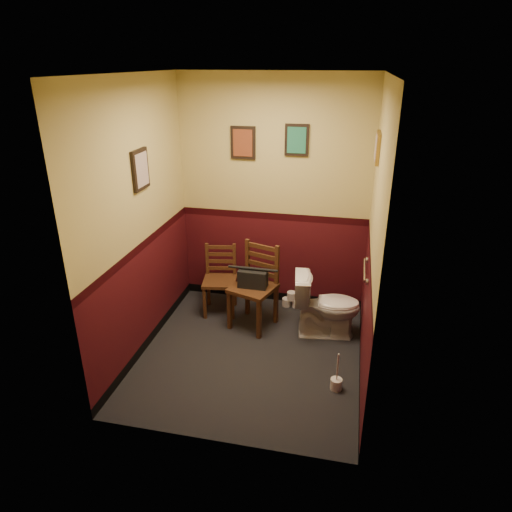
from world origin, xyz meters
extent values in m
cube|color=black|center=(0.00, 0.00, 0.00)|extent=(2.20, 2.40, 0.00)
cube|color=silver|center=(0.00, 0.00, 2.70)|extent=(2.20, 2.40, 0.00)
cube|color=#3E0C12|center=(0.00, 1.20, 1.35)|extent=(2.20, 0.00, 2.70)
cube|color=#3E0C12|center=(0.00, -1.20, 1.35)|extent=(2.20, 0.00, 2.70)
cube|color=#3E0C12|center=(-1.10, 0.00, 1.35)|extent=(0.00, 2.40, 2.70)
cube|color=#3E0C12|center=(1.10, 0.00, 1.35)|extent=(0.00, 2.40, 2.70)
cylinder|color=silver|center=(1.07, 0.25, 0.95)|extent=(0.03, 0.50, 0.03)
cylinder|color=silver|center=(1.09, 0.00, 0.95)|extent=(0.02, 0.06, 0.06)
cylinder|color=silver|center=(1.09, 0.50, 0.95)|extent=(0.02, 0.06, 0.06)
cube|color=black|center=(-0.35, 1.18, 1.95)|extent=(0.28, 0.03, 0.36)
cube|color=brown|center=(-0.35, 1.17, 1.95)|extent=(0.22, 0.01, 0.30)
cube|color=black|center=(0.25, 1.18, 2.00)|extent=(0.26, 0.03, 0.34)
cube|color=#226F51|center=(0.25, 1.17, 2.00)|extent=(0.20, 0.01, 0.28)
cube|color=black|center=(-1.08, 0.10, 1.85)|extent=(0.03, 0.30, 0.38)
cube|color=tan|center=(-1.07, 0.10, 1.85)|extent=(0.01, 0.24, 0.31)
cube|color=olive|center=(1.08, 0.60, 2.05)|extent=(0.03, 0.34, 0.28)
cube|color=tan|center=(1.07, 0.60, 2.05)|extent=(0.01, 0.28, 0.22)
imported|color=white|center=(0.72, 0.55, 0.35)|extent=(0.77, 0.49, 0.71)
cylinder|color=silver|center=(0.89, -0.36, 0.05)|extent=(0.11, 0.11, 0.11)
cylinder|color=silver|center=(0.89, -0.36, 0.23)|extent=(0.01, 0.01, 0.31)
cube|color=#532F18|center=(-0.55, 0.77, 0.41)|extent=(0.44, 0.44, 0.04)
cube|color=#532F18|center=(-0.68, 0.58, 0.20)|extent=(0.04, 0.04, 0.41)
cube|color=#532F18|center=(-0.74, 0.91, 0.20)|extent=(0.04, 0.04, 0.41)
cube|color=#532F18|center=(-0.36, 0.64, 0.20)|extent=(0.04, 0.04, 0.41)
cube|color=#532F18|center=(-0.42, 0.96, 0.20)|extent=(0.04, 0.04, 0.41)
cube|color=#532F18|center=(-0.74, 0.91, 0.61)|extent=(0.04, 0.04, 0.41)
cube|color=#532F18|center=(-0.42, 0.97, 0.61)|extent=(0.04, 0.04, 0.41)
cube|color=#532F18|center=(-0.58, 0.94, 0.50)|extent=(0.31, 0.07, 0.04)
cube|color=#532F18|center=(-0.58, 0.94, 0.59)|extent=(0.31, 0.07, 0.04)
cube|color=#532F18|center=(-0.58, 0.94, 0.68)|extent=(0.31, 0.07, 0.04)
cube|color=#532F18|center=(-0.58, 0.94, 0.77)|extent=(0.31, 0.07, 0.04)
cube|color=#532F18|center=(-0.10, 0.55, 0.48)|extent=(0.56, 0.56, 0.04)
cube|color=#532F18|center=(-0.34, 0.43, 0.24)|extent=(0.05, 0.05, 0.48)
cube|color=#532F18|center=(-0.22, 0.79, 0.24)|extent=(0.05, 0.05, 0.48)
cube|color=#532F18|center=(0.02, 0.31, 0.24)|extent=(0.05, 0.05, 0.48)
cube|color=#532F18|center=(0.14, 0.67, 0.24)|extent=(0.05, 0.05, 0.48)
cube|color=#532F18|center=(-0.22, 0.80, 0.71)|extent=(0.05, 0.05, 0.48)
cube|color=#532F18|center=(0.14, 0.67, 0.71)|extent=(0.05, 0.05, 0.48)
cube|color=#532F18|center=(-0.04, 0.74, 0.58)|extent=(0.35, 0.14, 0.05)
cube|color=#532F18|center=(-0.04, 0.74, 0.69)|extent=(0.35, 0.14, 0.05)
cube|color=#532F18|center=(-0.04, 0.74, 0.79)|extent=(0.35, 0.14, 0.05)
cube|color=#532F18|center=(-0.04, 0.74, 0.90)|extent=(0.35, 0.14, 0.05)
cube|color=black|center=(-0.10, 0.55, 0.60)|extent=(0.32, 0.16, 0.20)
cylinder|color=black|center=(-0.10, 0.55, 0.71)|extent=(0.28, 0.03, 0.03)
cylinder|color=silver|center=(0.21, 1.08, 0.05)|extent=(0.11, 0.11, 0.10)
cylinder|color=silver|center=(0.32, 1.08, 0.05)|extent=(0.11, 0.11, 0.10)
cylinder|color=silver|center=(0.27, 1.07, 0.15)|extent=(0.11, 0.11, 0.10)
camera|label=1|loc=(0.89, -3.83, 2.80)|focal=32.00mm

